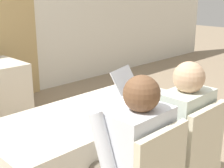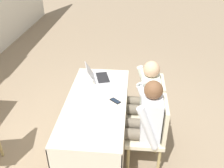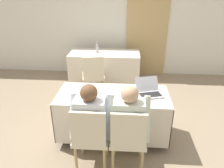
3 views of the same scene
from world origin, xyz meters
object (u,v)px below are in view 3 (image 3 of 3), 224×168
(chair_far_spare, at_px, (93,74))
(person_checkered_shirt, at_px, (91,120))
(laptop, at_px, (149,92))
(cell_phone, at_px, (113,102))
(chair_near_right, at_px, (128,137))
(person_white_shirt, at_px, (129,121))
(water_bottle, at_px, (97,48))
(chair_near_left, at_px, (91,136))

(chair_far_spare, bearing_deg, person_checkered_shirt, 86.60)
(laptop, height_order, person_checkered_shirt, person_checkered_shirt)
(cell_phone, xyz_separation_m, chair_near_right, (0.21, -0.44, -0.23))
(person_white_shirt, bearing_deg, person_checkered_shirt, 0.00)
(chair_far_spare, distance_m, person_checkered_shirt, 1.86)
(chair_near_right, xyz_separation_m, chair_far_spare, (-0.71, 1.94, 0.00))
(cell_phone, xyz_separation_m, chair_far_spare, (-0.50, 1.50, -0.23))
(cell_phone, distance_m, chair_near_right, 0.54)
(water_bottle, xyz_separation_m, person_white_shirt, (0.73, -2.61, -0.18))
(cell_phone, bearing_deg, chair_far_spare, 148.84)
(chair_near_left, bearing_deg, chair_far_spare, -82.58)
(chair_near_left, xyz_separation_m, person_white_shirt, (0.45, 0.10, 0.16))
(laptop, height_order, chair_near_left, laptop)
(person_checkered_shirt, height_order, person_white_shirt, same)
(laptop, relative_size, chair_far_spare, 0.45)
(cell_phone, xyz_separation_m, person_white_shirt, (0.21, -0.33, -0.07))
(chair_near_right, distance_m, person_white_shirt, 0.19)
(laptop, xyz_separation_m, person_checkered_shirt, (-0.75, -0.60, -0.11))
(chair_far_spare, bearing_deg, chair_near_left, 86.19)
(cell_phone, distance_m, chair_near_left, 0.55)
(cell_phone, height_order, person_checkered_shirt, person_checkered_shirt)
(chair_near_left, height_order, person_checkered_shirt, person_checkered_shirt)
(water_bottle, height_order, chair_near_left, water_bottle)
(water_bottle, height_order, chair_far_spare, water_bottle)
(person_white_shirt, bearing_deg, water_bottle, -74.50)
(chair_far_spare, xyz_separation_m, person_checkered_shirt, (0.25, -1.83, 0.16))
(chair_near_left, xyz_separation_m, chair_far_spare, (-0.25, 1.94, 0.00))
(laptop, relative_size, water_bottle, 1.63)
(laptop, bearing_deg, person_white_shirt, -132.21)
(chair_near_right, xyz_separation_m, person_white_shirt, (0.00, 0.10, 0.16))
(chair_near_left, distance_m, chair_far_spare, 1.95)
(cell_phone, distance_m, person_checkered_shirt, 0.42)
(chair_far_spare, bearing_deg, water_bottle, -99.87)
(chair_far_spare, bearing_deg, laptop, 117.83)
(person_checkered_shirt, bearing_deg, laptop, -141.25)
(chair_far_spare, relative_size, person_white_shirt, 0.78)
(water_bottle, distance_m, chair_near_left, 2.75)
(chair_near_left, bearing_deg, person_checkered_shirt, -90.00)
(water_bottle, distance_m, person_white_shirt, 2.72)
(person_checkered_shirt, bearing_deg, chair_far_spare, -82.17)
(laptop, distance_m, cell_phone, 0.57)
(person_checkered_shirt, relative_size, person_white_shirt, 1.00)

